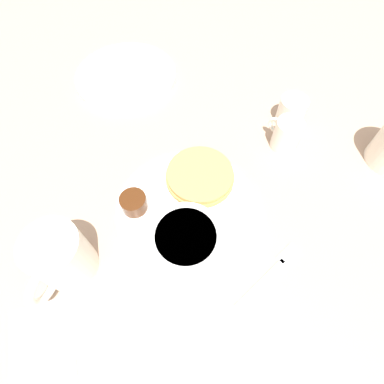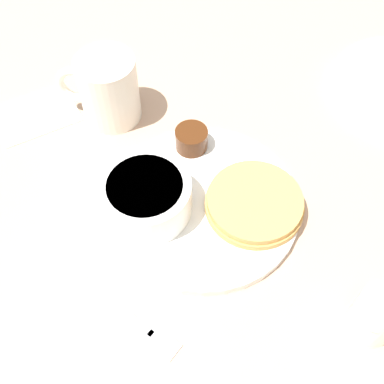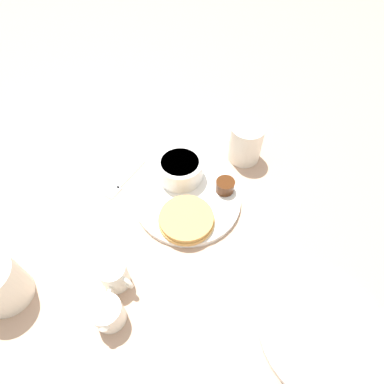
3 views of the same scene
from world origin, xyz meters
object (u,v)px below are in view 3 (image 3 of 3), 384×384
creamer_pitcher_near (115,275)px  fork (123,183)px  plate (188,200)px  coffee_mug (245,142)px  creamer_pitcher_far (108,313)px  bowl (180,168)px

creamer_pitcher_near → fork: (-0.17, 0.17, -0.03)m
plate → creamer_pitcher_near: creamer_pitcher_near is taller
coffee_mug → creamer_pitcher_far: (0.04, -0.48, -0.02)m
bowl → coffee_mug: (0.07, 0.16, 0.01)m
plate → fork: bearing=-159.4°
coffee_mug → creamer_pitcher_near: size_ratio=1.37×
bowl → coffee_mug: coffee_mug is taller
creamer_pitcher_near → plate: bearing=94.8°
coffee_mug → creamer_pitcher_far: bearing=-84.9°
creamer_pitcher_near → fork: 0.24m
bowl → fork: bowl is taller
plate → coffee_mug: size_ratio=2.34×
bowl → coffee_mug: bearing=65.6°
creamer_pitcher_far → fork: size_ratio=0.46×
plate → coffee_mug: coffee_mug is taller
coffee_mug → creamer_pitcher_near: 0.43m
creamer_pitcher_far → plate: bearing=102.0°
fork → bowl: bearing=44.4°
creamer_pitcher_far → creamer_pitcher_near: bearing=128.4°
bowl → creamer_pitcher_near: 0.28m
bowl → creamer_pitcher_far: 0.34m
creamer_pitcher_far → fork: bearing=134.0°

